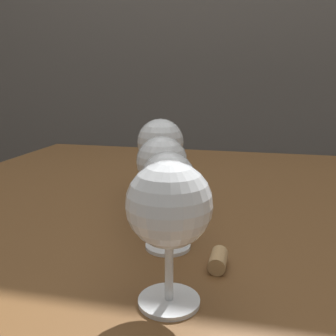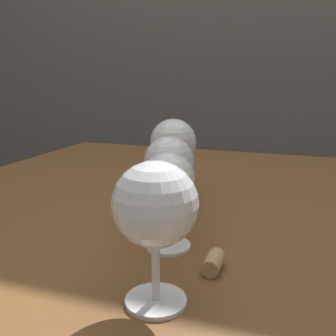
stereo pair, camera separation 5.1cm
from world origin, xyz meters
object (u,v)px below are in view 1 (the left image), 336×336
(cork, at_px, (218,260))
(wine_glass_pinot, at_px, (168,181))
(wine_glass_amber, at_px, (162,164))
(wine_glass_port, at_px, (160,144))
(wine_glass_white, at_px, (169,206))

(cork, bearing_deg, wine_glass_pinot, 149.58)
(wine_glass_amber, height_order, wine_glass_port, wine_glass_port)
(wine_glass_port, bearing_deg, cork, -62.37)
(wine_glass_pinot, xyz_separation_m, wine_glass_amber, (-0.04, 0.11, -0.00))
(wine_glass_amber, xyz_separation_m, cork, (0.11, -0.15, -0.08))
(wine_glass_amber, bearing_deg, cork, -54.02)
(wine_glass_amber, relative_size, wine_glass_port, 0.91)
(wine_glass_white, distance_m, wine_glass_port, 0.38)
(wine_glass_white, height_order, wine_glass_pinot, wine_glass_white)
(wine_glass_pinot, bearing_deg, wine_glass_port, 106.74)
(wine_glass_white, relative_size, cork, 3.69)
(wine_glass_white, xyz_separation_m, cork, (0.04, 0.09, -0.10))
(wine_glass_white, height_order, wine_glass_amber, wine_glass_white)
(wine_glass_pinot, bearing_deg, wine_glass_amber, 108.34)
(wine_glass_amber, relative_size, cork, 3.36)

